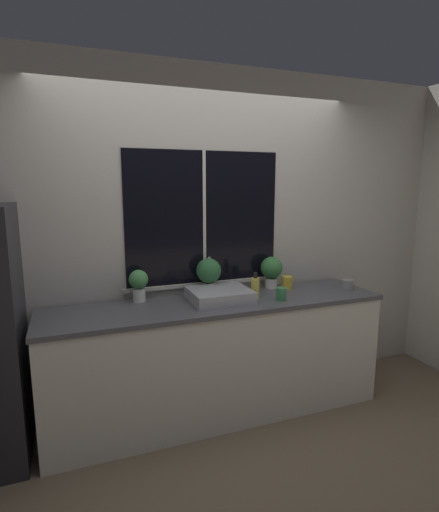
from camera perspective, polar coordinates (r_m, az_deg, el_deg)
ground_plane at (r=3.18m, az=1.88°, el=-23.89°), size 14.00×14.00×0.00m
wall_back at (r=3.27m, az=-2.40°, el=2.62°), size 8.00×0.09×2.70m
wall_right at (r=5.16m, az=19.32°, el=4.80°), size 0.06×7.00×2.70m
counter at (r=3.19m, az=-0.15°, el=-14.36°), size 2.59×0.61×0.91m
sink at (r=3.05m, az=-0.05°, el=-5.52°), size 0.45×0.45×0.30m
potted_plant_left at (r=3.06m, az=-11.48°, el=-3.79°), size 0.14×0.14×0.24m
potted_plant_center at (r=3.19m, az=-1.60°, el=-2.48°), size 0.20×0.20×0.29m
potted_plant_right at (r=3.42m, az=7.45°, el=-1.93°), size 0.19×0.19×0.27m
soap_bottle at (r=3.14m, az=5.12°, el=-4.44°), size 0.07×0.07×0.20m
mug_yellow at (r=3.45m, az=9.60°, el=-3.72°), size 0.10×0.10×0.10m
mug_green at (r=3.09m, az=8.81°, el=-5.38°), size 0.08×0.08×0.10m
mug_grey at (r=3.55m, az=17.85°, el=-3.89°), size 0.09×0.09×0.08m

